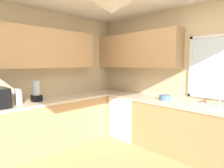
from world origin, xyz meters
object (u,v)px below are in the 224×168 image
at_px(kettle, 18,96).
at_px(bowl, 165,98).
at_px(dishwasher, 129,116).
at_px(blender_appliance, 36,92).
at_px(sink_assembly, 216,107).

xyz_separation_m(kettle, bowl, (1.46, 1.99, -0.08)).
xyz_separation_m(dishwasher, blender_appliance, (-0.66, -1.67, 0.62)).
bearing_deg(bowl, kettle, -126.33).
bearing_deg(blender_appliance, dishwasher, 68.41).
xyz_separation_m(kettle, sink_assembly, (2.29, 2.00, -0.12)).
distance_m(sink_assembly, bowl, 0.83).
height_order(sink_assembly, blender_appliance, blender_appliance).
bearing_deg(bowl, blender_appliance, -131.16).
bearing_deg(bowl, sink_assembly, 0.41).
height_order(bowl, blender_appliance, blender_appliance).
relative_size(dishwasher, bowl, 3.96).
bearing_deg(dishwasher, kettle, -108.07).
distance_m(kettle, sink_assembly, 3.04).
relative_size(dishwasher, blender_appliance, 2.32).
bearing_deg(blender_appliance, kettle, -86.10).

